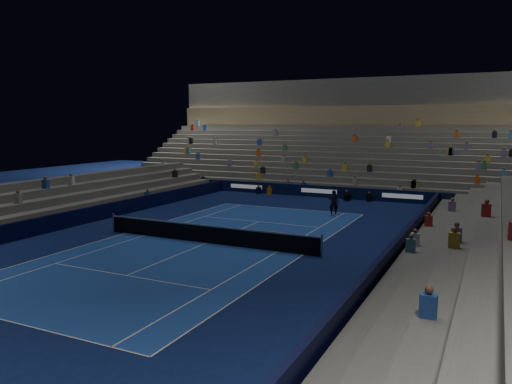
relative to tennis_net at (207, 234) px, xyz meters
The scene contains 11 objects.
ground 0.50m from the tennis_net, ahead, with size 90.00×90.00×0.00m, color #0C194B.
court_surface 0.50m from the tennis_net, ahead, with size 10.97×23.77×0.01m, color #1C439C.
sponsor_barrier_far 18.50m from the tennis_net, 90.00° to the left, with size 44.00×0.25×1.00m, color #081233.
sponsor_barrier_east 9.70m from the tennis_net, ahead, with size 0.25×37.00×1.00m, color black.
sponsor_barrier_west 9.70m from the tennis_net, behind, with size 0.25×37.00×1.00m, color black.
grandstand_main 28.05m from the tennis_net, 90.00° to the left, with size 44.00×15.20×11.20m.
grandstand_east 13.17m from the tennis_net, ahead, with size 5.00×37.00×2.50m.
grandstand_west 13.17m from the tennis_net, behind, with size 5.00×37.00×2.50m.
tennis_net is the anchor object (origin of this frame).
tennis_player 11.24m from the tennis_net, 70.74° to the left, with size 0.65×0.43×1.79m, color black.
broadcast_camera 17.86m from the tennis_net, 81.31° to the left, with size 0.55×0.92×0.54m.
Camera 1 is at (13.70, -22.16, 6.33)m, focal length 34.98 mm.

